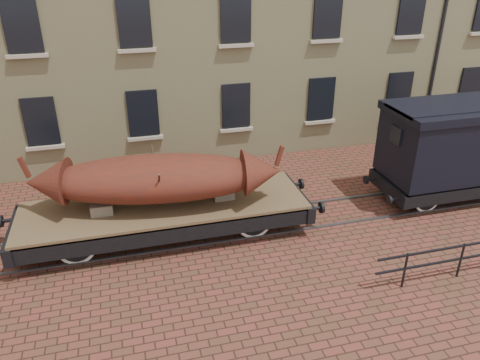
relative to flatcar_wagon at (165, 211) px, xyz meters
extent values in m
plane|color=#503021|center=(2.38, 0.00, -0.85)|extent=(90.00, 90.00, 0.00)
cube|color=black|center=(-3.62, 4.96, 1.35)|extent=(1.10, 0.12, 1.70)
cube|color=#B5A790|center=(-3.62, 4.90, 0.40)|extent=(1.30, 0.18, 0.12)
cube|color=black|center=(-0.12, 4.96, 1.35)|extent=(1.10, 0.12, 1.70)
cube|color=#B5A790|center=(-0.12, 4.90, 0.40)|extent=(1.30, 0.18, 0.12)
cube|color=black|center=(3.38, 4.96, 1.35)|extent=(1.10, 0.12, 1.70)
cube|color=#B5A790|center=(3.38, 4.90, 0.40)|extent=(1.30, 0.18, 0.12)
cube|color=black|center=(6.88, 4.96, 1.35)|extent=(1.10, 0.12, 1.70)
cube|color=#B5A790|center=(6.88, 4.90, 0.40)|extent=(1.30, 0.18, 0.12)
cube|color=black|center=(10.38, 4.96, 1.35)|extent=(1.10, 0.12, 1.70)
cube|color=#B5A790|center=(10.38, 4.90, 0.40)|extent=(1.30, 0.18, 0.12)
cube|color=black|center=(13.88, 4.96, 1.35)|extent=(1.10, 0.12, 1.70)
cube|color=#B5A790|center=(13.88, 4.90, 0.40)|extent=(1.30, 0.18, 0.12)
cube|color=black|center=(-3.62, 4.96, 4.55)|extent=(1.10, 0.12, 1.70)
cube|color=#B5A790|center=(-3.62, 4.90, 3.60)|extent=(1.30, 0.18, 0.12)
cube|color=black|center=(-0.12, 4.96, 4.55)|extent=(1.10, 0.12, 1.70)
cube|color=#B5A790|center=(-0.12, 4.90, 3.60)|extent=(1.30, 0.18, 0.12)
cube|color=black|center=(3.38, 4.96, 4.55)|extent=(1.10, 0.12, 1.70)
cube|color=#B5A790|center=(3.38, 4.90, 3.60)|extent=(1.30, 0.18, 0.12)
cube|color=black|center=(6.88, 4.96, 4.55)|extent=(1.10, 0.12, 1.70)
cube|color=#B5A790|center=(6.88, 4.90, 3.60)|extent=(1.30, 0.18, 0.12)
cube|color=black|center=(10.38, 4.96, 4.55)|extent=(1.10, 0.12, 1.70)
cube|color=#B5A790|center=(10.38, 4.90, 3.60)|extent=(1.30, 0.18, 0.12)
cube|color=#59595E|center=(2.38, -0.72, -0.82)|extent=(30.00, 0.08, 0.06)
cube|color=#59595E|center=(2.38, 0.72, -0.82)|extent=(30.00, 0.08, 0.06)
cylinder|color=black|center=(5.38, -3.80, -0.35)|extent=(0.06, 0.06, 1.00)
cylinder|color=black|center=(6.98, -3.80, -0.35)|extent=(0.06, 0.06, 1.00)
cube|color=brown|center=(0.00, 0.00, 0.15)|extent=(8.00, 2.35, 0.13)
cube|color=black|center=(0.00, -1.09, -0.10)|extent=(8.00, 0.17, 0.48)
cube|color=black|center=(0.00, 1.09, -0.10)|extent=(8.00, 0.17, 0.48)
cube|color=black|center=(-4.00, 0.00, -0.10)|extent=(0.23, 2.45, 0.48)
cylinder|color=black|center=(-4.30, 0.80, -0.10)|extent=(0.37, 0.11, 0.11)
cylinder|color=black|center=(-4.48, 0.80, -0.10)|extent=(0.09, 0.34, 0.34)
cube|color=black|center=(4.00, 0.00, -0.10)|extent=(0.23, 2.45, 0.48)
cylinder|color=black|center=(4.30, -0.80, -0.10)|extent=(0.37, 0.11, 0.11)
cylinder|color=black|center=(4.48, -0.80, -0.10)|extent=(0.09, 0.34, 0.34)
cylinder|color=black|center=(4.30, 0.80, -0.10)|extent=(0.37, 0.11, 0.11)
cylinder|color=black|center=(4.48, 0.80, -0.10)|extent=(0.09, 0.34, 0.34)
cylinder|color=black|center=(-2.45, 0.00, -0.34)|extent=(0.11, 2.03, 0.11)
cylinder|color=silver|center=(-2.45, -0.72, -0.34)|extent=(1.02, 0.07, 1.02)
cylinder|color=black|center=(-2.45, -0.72, -0.34)|extent=(0.84, 0.11, 0.84)
cube|color=black|center=(-2.45, -0.85, -0.08)|extent=(0.96, 0.09, 0.11)
cylinder|color=silver|center=(-2.45, 0.72, -0.34)|extent=(1.02, 0.07, 1.02)
cylinder|color=black|center=(-2.45, 0.72, -0.34)|extent=(0.84, 0.11, 0.84)
cube|color=black|center=(-2.45, 0.85, -0.08)|extent=(0.96, 0.09, 0.11)
cylinder|color=black|center=(2.45, 0.00, -0.34)|extent=(0.11, 2.03, 0.11)
cylinder|color=silver|center=(2.45, -0.72, -0.34)|extent=(1.02, 0.07, 1.02)
cylinder|color=black|center=(2.45, -0.72, -0.34)|extent=(0.84, 0.11, 0.84)
cube|color=black|center=(2.45, -0.85, -0.08)|extent=(0.96, 0.09, 0.11)
cylinder|color=silver|center=(2.45, 0.72, -0.34)|extent=(1.02, 0.07, 1.02)
cylinder|color=black|center=(2.45, 0.72, -0.34)|extent=(0.84, 0.11, 0.84)
cube|color=black|center=(2.45, 0.85, -0.08)|extent=(0.96, 0.09, 0.11)
cube|color=black|center=(0.00, 0.00, -0.26)|extent=(4.27, 0.06, 0.06)
cube|color=gray|center=(-1.71, 0.00, 0.37)|extent=(0.59, 0.53, 0.30)
cube|color=gray|center=(1.71, 0.00, 0.37)|extent=(0.59, 0.53, 0.30)
ellipsoid|color=maroon|center=(-0.15, 0.00, 1.06)|extent=(6.38, 2.81, 1.23)
cone|color=maroon|center=(-3.05, 0.43, 1.11)|extent=(1.22, 1.31, 1.17)
cube|color=maroon|center=(-3.52, 0.50, 1.57)|extent=(0.26, 0.16, 0.59)
cone|color=maroon|center=(2.74, -0.43, 1.11)|extent=(1.22, 1.31, 1.17)
cube|color=maroon|center=(3.21, -0.50, 1.57)|extent=(0.26, 0.16, 0.59)
cylinder|color=#3B2E20|center=(-0.15, -0.50, 0.93)|extent=(0.05, 1.05, 1.46)
cylinder|color=#3B2E20|center=(-0.15, 0.50, 0.93)|extent=(0.05, 1.05, 1.46)
cube|color=black|center=(9.90, 1.00, -0.22)|extent=(5.44, 0.15, 0.41)
cube|color=black|center=(7.18, 0.00, -0.22)|extent=(0.20, 2.18, 0.41)
cylinder|color=black|center=(6.77, -0.73, -0.22)|extent=(0.07, 0.29, 0.29)
cylinder|color=black|center=(6.77, 0.73, -0.22)|extent=(0.07, 0.29, 0.29)
cylinder|color=black|center=(8.18, 0.00, -0.42)|extent=(0.09, 1.72, 0.09)
cylinder|color=silver|center=(8.18, -0.72, -0.42)|extent=(0.87, 0.06, 0.87)
cylinder|color=black|center=(8.18, -0.72, -0.42)|extent=(0.71, 0.09, 0.71)
cylinder|color=silver|center=(8.18, 0.72, -0.42)|extent=(0.87, 0.06, 0.87)
cylinder|color=black|center=(8.18, 0.72, -0.42)|extent=(0.71, 0.09, 0.71)
cube|color=black|center=(9.90, 0.00, 1.10)|extent=(5.44, 2.18, 2.09)
cube|color=black|center=(9.90, 0.00, 2.27)|extent=(5.60, 2.31, 0.25)
cube|color=black|center=(9.90, 0.00, 2.37)|extent=(5.60, 1.54, 0.11)
cube|color=black|center=(7.16, 0.00, 1.60)|extent=(0.07, 0.54, 0.54)
camera|label=1|loc=(-0.91, -11.71, 6.72)|focal=35.00mm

